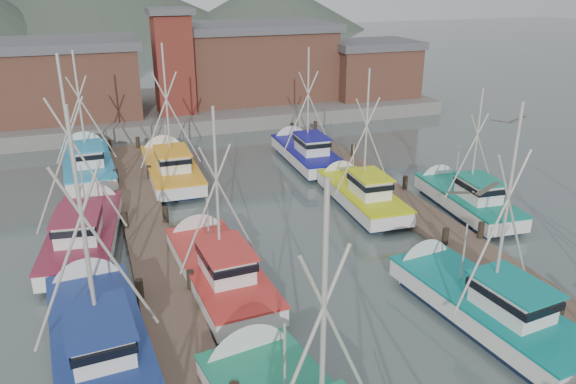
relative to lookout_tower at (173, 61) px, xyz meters
name	(u,v)px	position (x,y,z in m)	size (l,w,h in m)	color
ground	(382,337)	(2.00, -33.00, -5.55)	(260.00, 260.00, 0.00)	#445151
dock_left	(170,310)	(-5.00, -28.96, -5.34)	(2.30, 46.00, 1.50)	brown
dock_right	(475,253)	(9.00, -28.96, -5.34)	(2.30, 46.00, 1.50)	brown
quay	(192,108)	(2.00, 4.00, -4.95)	(44.00, 16.00, 1.20)	slate
shed_left	(60,78)	(-9.00, 2.00, -1.21)	(12.72, 8.48, 6.20)	brown
shed_center	(252,60)	(8.00, 4.00, -0.86)	(14.84, 9.54, 6.90)	brown
shed_right	(371,68)	(19.00, 1.00, -1.71)	(8.48, 6.36, 5.20)	brown
lookout_tower	(173,61)	(0.00, 0.00, 0.00)	(3.60, 3.60, 8.50)	maroon
distant_hills	(63,34)	(-10.76, 89.59, -5.55)	(175.00, 140.00, 42.00)	#445042
boat_5	(477,301)	(6.01, -33.01, -4.87)	(3.78, 9.29, 9.23)	#0F1B35
boat_6	(98,333)	(-7.66, -30.32, -4.86)	(4.00, 9.76, 9.68)	#0F1B35
boat_8	(216,267)	(-2.73, -27.04, -4.87)	(3.43, 9.05, 8.47)	#0F1B35
boat_9	(358,193)	(6.78, -21.33, -4.87)	(3.36, 8.33, 8.41)	#0F1B35
boat_10	(85,230)	(-7.90, -21.35, -4.86)	(4.15, 9.76, 10.01)	#0F1B35
boat_11	(463,197)	(11.95, -23.88, -4.87)	(3.08, 8.23, 7.50)	#0F1B35
boat_12	(170,167)	(-2.57, -13.03, -4.87)	(3.79, 9.48, 9.37)	#0F1B35
boat_13	(304,152)	(6.73, -12.94, -4.87)	(3.47, 8.81, 8.63)	#0F1B35
boat_14	(87,162)	(-7.59, -10.27, -4.87)	(3.72, 9.64, 8.87)	#0F1B35
gull_near	(473,192)	(1.29, -37.78, 1.94)	(1.55, 0.65, 0.24)	gray
gull_far	(508,121)	(6.92, -32.25, 1.86)	(1.55, 0.62, 0.24)	gray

